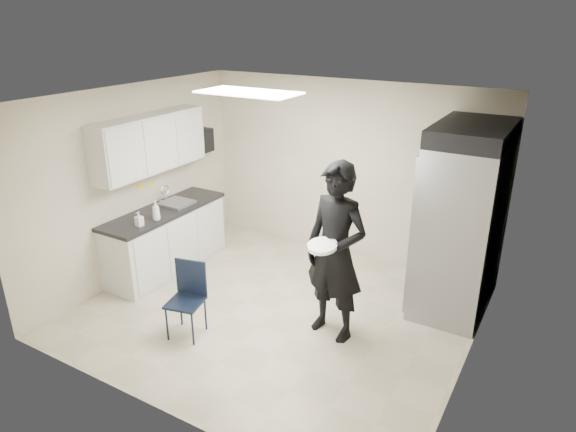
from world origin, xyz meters
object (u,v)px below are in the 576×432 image
Objects in this scene: man_tuxedo at (336,253)px; lower_counter at (166,241)px; folding_chair at (185,303)px; commercial_fridge at (461,227)px.

lower_counter is at bearing -175.53° from man_tuxedo.
man_tuxedo is (1.42, 0.88, 0.60)m from folding_chair.
lower_counter is 1.76m from folding_chair.
commercial_fridge is at bearing 62.25° from man_tuxedo.
lower_counter is 0.90× the size of commercial_fridge.
folding_chair is 0.41× the size of man_tuxedo.
man_tuxedo is at bearing -5.37° from lower_counter.
man_tuxedo is at bearing -127.59° from commercial_fridge.
lower_counter is 2.26× the size of folding_chair.
man_tuxedo reaches higher than folding_chair.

